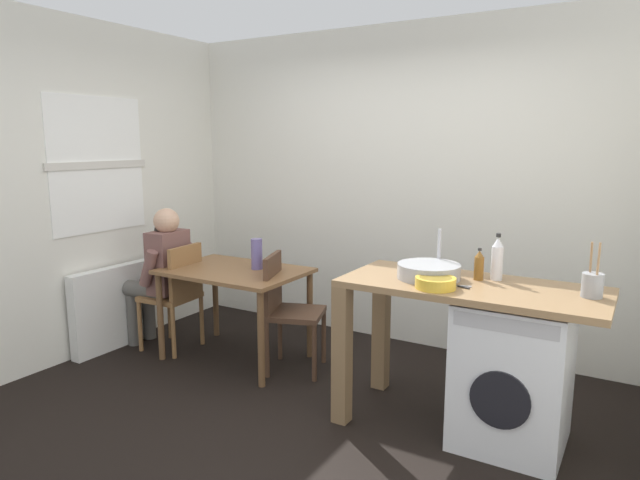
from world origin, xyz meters
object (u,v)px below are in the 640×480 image
(washing_machine, at_px, (513,372))
(bottle_squat_brown, at_px, (497,259))
(bottle_tall_green, at_px, (479,265))
(chair_opposite, at_px, (286,306))
(seated_person, at_px, (161,270))
(chair_person_seat, at_px, (177,291))
(vase, at_px, (257,254))
(dining_table, at_px, (235,281))
(utensil_crock, at_px, (592,284))
(mixing_bowl, at_px, (436,282))

(washing_machine, xyz_separation_m, bottle_squat_brown, (-0.16, 0.18, 0.62))
(bottle_tall_green, bearing_deg, bottle_squat_brown, 30.97)
(chair_opposite, relative_size, bottle_squat_brown, 3.18)
(washing_machine, bearing_deg, seated_person, 178.24)
(washing_machine, height_order, bottle_squat_brown, bottle_squat_brown)
(chair_person_seat, relative_size, vase, 3.70)
(bottle_squat_brown, bearing_deg, vase, 176.44)
(dining_table, distance_m, bottle_tall_green, 1.98)
(dining_table, relative_size, chair_person_seat, 1.22)
(chair_opposite, distance_m, bottle_squat_brown, 1.65)
(chair_person_seat, height_order, utensil_crock, utensil_crock)
(chair_opposite, height_order, utensil_crock, utensil_crock)
(bottle_squat_brown, distance_m, utensil_crock, 0.55)
(washing_machine, xyz_separation_m, bottle_tall_green, (-0.26, 0.12, 0.58))
(seated_person, height_order, vase, seated_person)
(mixing_bowl, bearing_deg, chair_opposite, 162.25)
(chair_opposite, height_order, seated_person, seated_person)
(chair_person_seat, bearing_deg, washing_machine, -95.95)
(chair_person_seat, xyz_separation_m, washing_machine, (2.74, -0.10, -0.08))
(mixing_bowl, xyz_separation_m, vase, (-1.64, 0.49, -0.09))
(dining_table, bearing_deg, bottle_squat_brown, -0.49)
(seated_person, height_order, bottle_tall_green, seated_person)
(mixing_bowl, bearing_deg, utensil_crock, 17.77)
(seated_person, height_order, utensil_crock, utensil_crock)
(chair_person_seat, xyz_separation_m, vase, (0.70, 0.19, 0.35))
(chair_opposite, relative_size, mixing_bowl, 3.90)
(dining_table, xyz_separation_m, washing_machine, (2.20, -0.20, -0.21))
(utensil_crock, bearing_deg, dining_table, 176.81)
(utensil_crock, relative_size, vase, 1.23)
(washing_machine, relative_size, mixing_bowl, 3.73)
(chair_person_seat, height_order, washing_machine, chair_person_seat)
(dining_table, bearing_deg, bottle_tall_green, -2.14)
(chair_person_seat, bearing_deg, vase, -78.21)
(bottle_tall_green, bearing_deg, mixing_bowl, -116.17)
(dining_table, height_order, washing_machine, washing_machine)
(bottle_squat_brown, bearing_deg, bottle_tall_green, -149.03)
(washing_machine, bearing_deg, bottle_tall_green, 154.35)
(mixing_bowl, bearing_deg, chair_person_seat, 172.72)
(dining_table, xyz_separation_m, seated_person, (-0.71, -0.11, 0.03))
(bottle_tall_green, bearing_deg, utensil_crock, -6.44)
(vase, bearing_deg, seated_person, -166.48)
(washing_machine, height_order, vase, vase)
(dining_table, height_order, bottle_squat_brown, bottle_squat_brown)
(chair_opposite, bearing_deg, mixing_bowl, 53.02)
(washing_machine, relative_size, bottle_tall_green, 4.41)
(seated_person, xyz_separation_m, bottle_squat_brown, (2.74, 0.09, 0.38))
(seated_person, xyz_separation_m, utensil_crock, (3.27, -0.04, 0.32))
(seated_person, height_order, bottle_squat_brown, bottle_squat_brown)
(mixing_bowl, bearing_deg, vase, 163.24)
(chair_person_seat, distance_m, bottle_tall_green, 2.54)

